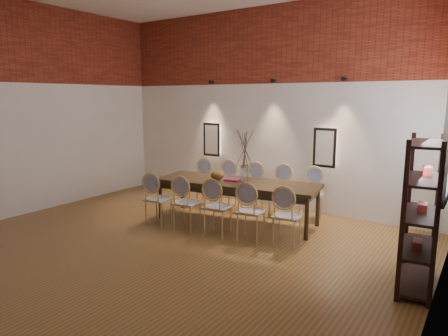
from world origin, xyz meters
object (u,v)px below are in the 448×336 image
Objects in this scene: chair_near_c at (218,207)px; chair_near_d at (251,211)px; chair_far_d at (280,191)px; book at (232,180)px; chair_far_b at (225,185)px; bowl at (217,175)px; dining_table at (236,202)px; chair_near_e at (287,216)px; chair_far_a at (200,183)px; shelving_rack at (421,214)px; chair_near_b at (187,203)px; chair_far_e at (311,194)px; chair_far_c at (252,188)px; vase at (245,174)px; chair_near_a at (158,199)px.

chair_near_d is at bearing 0.00° from chair_near_c.
chair_far_d is 3.62× the size of book.
chair_far_b reaches higher than bowl.
bowl is at bearing 105.73° from chair_far_b.
chair_far_b is at bearing 127.94° from dining_table.
chair_far_b is at bearing 139.47° from chair_near_e.
book is at bearing 148.72° from chair_near_e.
chair_far_a is 0.52× the size of shelving_rack.
chair_near_d is 1.23m from bowl.
dining_table is 0.96m from chair_near_b.
dining_table is at bearing 90.00° from chair_near_c.
bowl reaches higher than book.
dining_table is 3.30m from shelving_rack.
chair_far_e reaches higher than dining_table.
chair_near_c and chair_far_e have the same top height.
chair_near_e is 1.00× the size of chair_far_c.
chair_near_e is at bearing -23.02° from book.
shelving_rack reaches higher than chair_far_a.
vase is (0.15, 0.02, 0.53)m from dining_table.
shelving_rack is (3.47, -0.85, 0.06)m from bowl.
chair_far_a is (-0.79, 1.40, 0.00)m from chair_near_b.
chair_near_e is (0.58, 0.08, 0.00)m from chair_near_d.
chair_near_c is at bearing -93.35° from vase.
chair_far_c is (0.36, 1.57, 0.00)m from chair_near_b.
chair_far_c is 3.67m from shelving_rack.
chair_far_b is 3.13× the size of vase.
chair_far_a is 1.34m from book.
book is (-1.35, 0.57, 0.30)m from chair_near_e.
vase is (-1.11, 0.60, 0.43)m from chair_near_e.
chair_near_c is at bearing -54.55° from bowl.
chair_near_a is at bearing 68.70° from chair_far_b.
bowl reaches higher than dining_table.
chair_far_d is (-0.22, 1.48, 0.00)m from chair_near_d.
chair_near_c and chair_near_e have the same top height.
shelving_rack is at bearing 129.70° from chair_far_e.
chair_far_c is (-0.11, 0.74, 0.09)m from dining_table.
chair_far_a and chair_far_d have the same top height.
dining_table is 3.11× the size of chair_far_d.
chair_near_c is at bearing 169.97° from shelving_rack.
chair_near_a and chair_near_e have the same top height.
dining_table is at bearing 90.00° from chair_far_c.
chair_far_d is 1.00× the size of chair_far_e.
chair_near_d is 3.62× the size of book.
chair_near_a and chair_far_b have the same top height.
dining_table is at bearing 52.06° from chair_far_d.
chair_near_c is (1.16, 0.17, 0.00)m from chair_near_a.
chair_near_c is 3.92× the size of bowl.
bowl is at bearing 160.18° from shelving_rack.
bowl is (-0.35, -0.10, 0.46)m from dining_table.
dining_table is 0.76m from chair_near_c.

